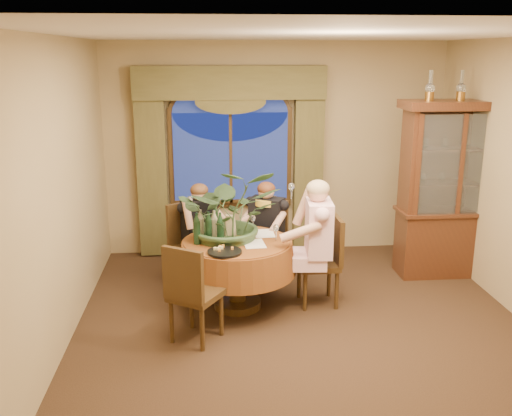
{
  "coord_description": "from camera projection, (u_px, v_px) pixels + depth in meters",
  "views": [
    {
      "loc": [
        -0.91,
        -4.99,
        2.65
      ],
      "look_at": [
        -0.42,
        0.65,
        1.1
      ],
      "focal_mm": 40.0,
      "sensor_mm": 36.0,
      "label": 1
    }
  ],
  "objects": [
    {
      "name": "wine_bottle_5",
      "position": [
        215.0,
        221.0,
        6.06
      ],
      "size": [
        0.07,
        0.07,
        0.33
      ],
      "primitive_type": "cylinder",
      "color": "black",
      "rests_on": "dining_table"
    },
    {
      "name": "oil_lamp_right",
      "position": [
        492.0,
        85.0,
        6.52
      ],
      "size": [
        0.11,
        0.11,
        0.34
      ],
      "primitive_type": null,
      "color": "#A5722D",
      "rests_on": "china_cabinet"
    },
    {
      "name": "chair_back_right",
      "position": [
        265.0,
        243.0,
        6.71
      ],
      "size": [
        0.57,
        0.57,
        0.96
      ],
      "primitive_type": "cube",
      "rotation": [
        0.0,
        0.0,
        -3.63
      ],
      "color": "black",
      "rests_on": "floor"
    },
    {
      "name": "china_cabinet",
      "position": [
        452.0,
        190.0,
        6.82
      ],
      "size": [
        1.31,
        0.52,
        2.12
      ],
      "primitive_type": "cube",
      "color": "#3A1F14",
      "rests_on": "floor"
    },
    {
      "name": "wine_bottle_3",
      "position": [
        220.0,
        228.0,
        5.82
      ],
      "size": [
        0.07,
        0.07,
        0.33
      ],
      "primitive_type": "cylinder",
      "color": "black",
      "rests_on": "dining_table"
    },
    {
      "name": "chair_back",
      "position": [
        193.0,
        247.0,
        6.59
      ],
      "size": [
        0.59,
        0.59,
        0.96
      ],
      "primitive_type": "cube",
      "rotation": [
        0.0,
        0.0,
        -2.5
      ],
      "color": "black",
      "rests_on": "floor"
    },
    {
      "name": "olive_bowl",
      "position": [
        240.0,
        239.0,
        5.93
      ],
      "size": [
        0.14,
        0.14,
        0.04
      ],
      "primitive_type": "imported",
      "color": "#465029",
      "rests_on": "dining_table"
    },
    {
      "name": "person_pink",
      "position": [
        318.0,
        245.0,
        5.97
      ],
      "size": [
        0.5,
        0.54,
        1.4
      ],
      "primitive_type": null,
      "rotation": [
        0.0,
        0.0,
        1.49
      ],
      "color": "#F1BFCB",
      "rests_on": "floor"
    },
    {
      "name": "wine_glass_person_back",
      "position": [
        217.0,
        223.0,
        6.25
      ],
      "size": [
        0.07,
        0.07,
        0.18
      ],
      "primitive_type": null,
      "color": "silver",
      "rests_on": "dining_table"
    },
    {
      "name": "person_back",
      "position": [
        200.0,
        233.0,
        6.66
      ],
      "size": [
        0.57,
        0.56,
        1.21
      ],
      "primitive_type": null,
      "rotation": [
        0.0,
        0.0,
        -2.65
      ],
      "color": "black",
      "rests_on": "floor"
    },
    {
      "name": "oil_lamp_center",
      "position": [
        461.0,
        85.0,
        6.49
      ],
      "size": [
        0.11,
        0.11,
        0.34
      ],
      "primitive_type": null,
      "color": "#A5722D",
      "rests_on": "china_cabinet"
    },
    {
      "name": "wine_bottle_1",
      "position": [
        209.0,
        227.0,
        5.86
      ],
      "size": [
        0.07,
        0.07,
        0.33
      ],
      "primitive_type": "cylinder",
      "color": "black",
      "rests_on": "dining_table"
    },
    {
      "name": "drapery_left",
      "position": [
        152.0,
        169.0,
        7.41
      ],
      "size": [
        0.38,
        0.14,
        2.32
      ],
      "primitive_type": "cube",
      "color": "#464220",
      "rests_on": "floor"
    },
    {
      "name": "tasting_paper_1",
      "position": [
        264.0,
        233.0,
        6.18
      ],
      "size": [
        0.21,
        0.3,
        0.0
      ],
      "primitive_type": "cube",
      "rotation": [
        0.0,
        0.0,
        -0.0
      ],
      "color": "white",
      "rests_on": "dining_table"
    },
    {
      "name": "centerpiece_plant",
      "position": [
        229.0,
        177.0,
        5.88
      ],
      "size": [
        1.05,
        1.17,
        0.91
      ],
      "primitive_type": "imported",
      "color": "#334E2D",
      "rests_on": "dining_table"
    },
    {
      "name": "window",
      "position": [
        231.0,
        158.0,
        7.51
      ],
      "size": [
        1.62,
        0.1,
        1.32
      ],
      "primitive_type": null,
      "color": "navy",
      "rests_on": "wall_back"
    },
    {
      "name": "stoneware_vase",
      "position": [
        230.0,
        226.0,
        6.02
      ],
      "size": [
        0.13,
        0.13,
        0.25
      ],
      "primitive_type": null,
      "color": "tan",
      "rests_on": "dining_table"
    },
    {
      "name": "swag_valance",
      "position": [
        230.0,
        83.0,
        7.18
      ],
      "size": [
        2.45,
        0.16,
        0.42
      ],
      "primitive_type": null,
      "color": "#464220",
      "rests_on": "wall_back"
    },
    {
      "name": "ceiling",
      "position": [
        312.0,
        34.0,
        4.83
      ],
      "size": [
        5.0,
        5.0,
        0.0
      ],
      "primitive_type": "plane",
      "rotation": [
        3.14,
        0.0,
        0.0
      ],
      "color": "white",
      "rests_on": "wall_back"
    },
    {
      "name": "dining_table",
      "position": [
        237.0,
        274.0,
        6.05
      ],
      "size": [
        1.47,
        1.47,
        0.75
      ],
      "primitive_type": "cylinder",
      "rotation": [
        0.0,
        0.0,
        0.21
      ],
      "color": "maroon",
      "rests_on": "floor"
    },
    {
      "name": "drapery_right",
      "position": [
        308.0,
        167.0,
        7.58
      ],
      "size": [
        0.38,
        0.14,
        2.32
      ],
      "primitive_type": "cube",
      "color": "#464220",
      "rests_on": "floor"
    },
    {
      "name": "wine_glass_person_scarf",
      "position": [
        253.0,
        222.0,
        6.28
      ],
      "size": [
        0.07,
        0.07,
        0.18
      ],
      "primitive_type": null,
      "color": "silver",
      "rests_on": "dining_table"
    },
    {
      "name": "wine_glass_person_pink",
      "position": [
        276.0,
        232.0,
        5.93
      ],
      "size": [
        0.07,
        0.07,
        0.18
      ],
      "primitive_type": null,
      "color": "silver",
      "rests_on": "dining_table"
    },
    {
      "name": "wine_bottle_2",
      "position": [
        197.0,
        229.0,
        5.81
      ],
      "size": [
        0.07,
        0.07,
        0.33
      ],
      "primitive_type": "cylinder",
      "color": "black",
      "rests_on": "dining_table"
    },
    {
      "name": "cheese_platter",
      "position": [
        225.0,
        252.0,
        5.58
      ],
      "size": [
        0.34,
        0.34,
        0.02
      ],
      "primitive_type": "cylinder",
      "color": "black",
      "rests_on": "dining_table"
    },
    {
      "name": "chair_right",
      "position": [
        318.0,
        262.0,
        6.11
      ],
      "size": [
        0.43,
        0.43,
        0.96
      ],
      "primitive_type": "cube",
      "rotation": [
        0.0,
        0.0,
        -4.69
      ],
      "color": "black",
      "rests_on": "floor"
    },
    {
      "name": "floor",
      "position": [
        305.0,
        333.0,
        5.57
      ],
      "size": [
        5.0,
        5.0,
        0.0
      ],
      "primitive_type": "plane",
      "color": "black",
      "rests_on": "ground"
    },
    {
      "name": "tasting_paper_0",
      "position": [
        254.0,
        244.0,
        5.84
      ],
      "size": [
        0.23,
        0.32,
        0.0
      ],
      "primitive_type": "cube",
      "rotation": [
        0.0,
        0.0,
        0.08
      ],
      "color": "white",
      "rests_on": "dining_table"
    },
    {
      "name": "oil_lamp_left",
      "position": [
        430.0,
        85.0,
        6.46
      ],
      "size": [
        0.11,
        0.11,
        0.34
      ],
      "primitive_type": null,
      "color": "#A5722D",
      "rests_on": "china_cabinet"
    },
    {
      "name": "arched_transom",
      "position": [
        230.0,
        98.0,
        7.31
      ],
      "size": [
        1.6,
        0.06,
        0.44
      ],
      "primitive_type": null,
      "color": "navy",
      "rests_on": "wall_back"
    },
    {
      "name": "wine_bottle_0",
      "position": [
        214.0,
        226.0,
        5.89
      ],
      "size": [
        0.07,
        0.07,
        0.33
      ],
      "primitive_type": "cylinder",
      "color": "tan",
      "rests_on": "dining_table"
    },
    {
      "name": "wall_back",
      "position": [
        275.0,
        149.0,
        7.6
      ],
      "size": [
        4.5,
        0.0,
        4.5
      ],
      "primitive_type": "plane",
      "rotation": [
        1.57,
        0.0,
        0.0
      ],
      "color": "#968055",
      "rests_on": "ground"
    },
    {
      "name": "person_scarf",
      "position": [
        267.0,
        232.0,
        6.69
      ],
      "size": [
        0.58,
        0.56,
        1.22
      ],
      "primitive_type": null,
      "rotation": [
        0.0,
        0.0,
        -3.64
      ],
      "color": "black",
      "rests_on": "floor"
    },
    {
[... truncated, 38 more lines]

